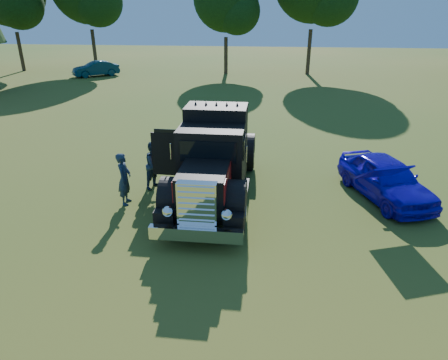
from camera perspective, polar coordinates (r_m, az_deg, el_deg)
ground at (r=12.37m, az=3.67°, el=-5.69°), size 120.00×120.00×0.00m
diamond_t_truck at (r=13.21m, az=-1.57°, el=2.44°), size 3.38×7.16×3.00m
hotrod_coupe at (r=14.53m, az=22.08°, el=0.24°), size 2.96×4.49×1.89m
spectator_near at (r=13.40m, az=-14.04°, el=0.17°), size 0.46×0.67×1.76m
spectator_far at (r=14.42m, az=-9.85°, el=2.13°), size 0.95×1.04×1.72m
distant_teal_car at (r=41.06m, az=-17.83°, el=14.89°), size 4.21×3.74×1.38m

